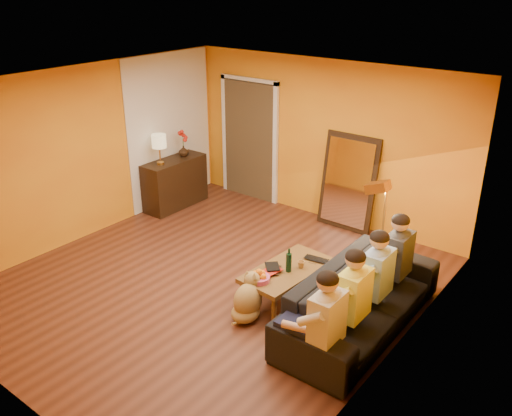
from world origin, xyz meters
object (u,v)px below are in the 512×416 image
Objects in this scene: sofa at (361,300)px; person_mid_left at (354,302)px; tumbler at (301,264)px; dog at (248,297)px; mirror_frame at (349,182)px; person_far_right at (398,262)px; floor_lamp at (382,238)px; coffee_table at (287,283)px; sideboard at (175,183)px; wine_bottle at (289,260)px; laptop at (315,261)px; table_lamp at (160,150)px; vase at (184,151)px; person_far_left at (327,327)px; person_mid_right at (377,281)px.

person_mid_left reaches higher than sofa.
dog is at bearing -106.16° from tumbler.
mirror_frame is 1.25× the size of person_far_right.
mirror_frame reaches higher than floor_lamp.
floor_lamp is (0.80, 0.92, 0.51)m from coffee_table.
mirror_frame is 1.25× the size of coffee_table.
wine_bottle is at bearing -21.50° from sideboard.
sideboard is at bearing 157.25° from laptop.
table_lamp is (0.00, -0.30, 0.68)m from sideboard.
floor_lamp is 1.18× the size of person_far_right.
dog is at bearing -94.72° from coffee_table.
vase is at bearing 70.75° from sofa.
floor_lamp reaches higher than coffee_table.
floor_lamp is (-0.21, 0.91, 0.37)m from sofa.
sofa is 4.08× the size of dog.
person_far_left and person_mid_right have the same top height.
table_lamp is 3.48m from coffee_table.
mirror_frame is 2.30m from person_far_right.
floor_lamp is 4.65× the size of wine_bottle.
tumbler is at bearing -129.31° from floor_lamp.
vase is (-3.41, 1.14, 0.51)m from laptop.
mirror_frame is 1.25× the size of person_far_left.
mirror_frame is at bearing 78.80° from dog.
coffee_table is (3.23, -1.24, -0.21)m from sideboard.
mirror_frame reaches higher than coffee_table.
coffee_table is 1.00× the size of person_mid_right.
coffee_table is (0.44, -2.32, -0.55)m from mirror_frame.
person_mid_right is at bearing 8.46° from wine_bottle.
person_mid_left reaches higher than laptop.
person_mid_left is 4.79m from vase.
floor_lamp is 1.18× the size of person_mid_right.
laptop is (0.13, 0.40, -0.14)m from wine_bottle.
dog is at bearing -118.78° from floor_lamp.
sofa is 0.71m from person_far_right.
floor_lamp is at bearing 49.61° from tumbler.
vase is at bearing 169.24° from person_far_right.
coffee_table is (3.23, -0.94, -0.90)m from table_lamp.
laptop is (0.62, -1.97, -0.33)m from mirror_frame.
person_far_left is 13.23× the size of tumbler.
person_mid_right reaches higher than sideboard.
table_lamp is at bearing 163.17° from wine_bottle.
sofa is 1.98× the size of person_mid_left.
sideboard is 4.42m from sofa.
wine_bottle reaches higher than dog.
person_far_left reaches higher than tumbler.
mirror_frame is 0.63× the size of sofa.
dog is 0.49× the size of person_mid_right.
person_far_right is at bearing 33.19° from wine_bottle.
person_far_left is at bearing -62.47° from laptop.
person_far_left is at bearing -78.88° from floor_lamp.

